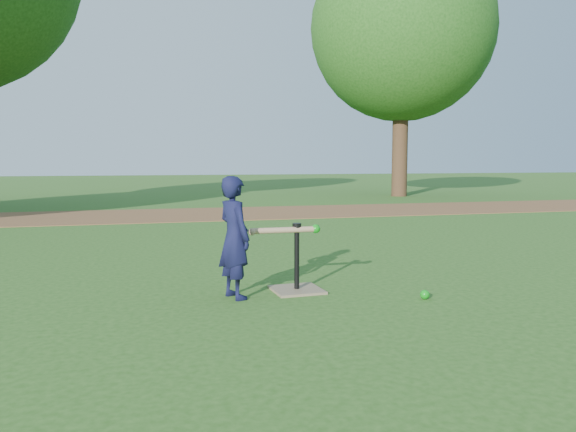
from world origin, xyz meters
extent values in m
plane|color=#285116|center=(0.00, 0.00, 0.00)|extent=(80.00, 80.00, 0.00)
cube|color=brown|center=(0.00, 7.50, 0.01)|extent=(24.00, 3.00, 0.01)
imported|color=black|center=(-0.98, 0.00, 0.52)|extent=(0.36, 0.44, 1.04)
sphere|color=#0C8A12|center=(0.57, -0.47, 0.04)|extent=(0.08, 0.08, 0.08)
cube|color=#826D52|center=(-0.40, 0.10, 0.01)|extent=(0.45, 0.45, 0.02)
cylinder|color=black|center=(-0.40, 0.10, 0.30)|extent=(0.05, 0.05, 0.55)
cylinder|color=black|center=(-0.40, 0.10, 0.58)|extent=(0.08, 0.08, 0.06)
cylinder|color=tan|center=(-0.52, 0.08, 0.56)|extent=(0.60, 0.05, 0.05)
sphere|color=tan|center=(-0.82, 0.04, 0.56)|extent=(0.06, 0.06, 0.06)
sphere|color=#0C8A12|center=(-0.23, 0.09, 0.56)|extent=(0.08, 0.08, 0.08)
cylinder|color=#382316|center=(6.50, 12.00, 1.71)|extent=(0.50, 0.50, 3.42)
sphere|color=#285B19|center=(6.50, 12.00, 5.30)|extent=(5.80, 5.80, 5.80)
camera|label=1|loc=(-1.77, -4.66, 1.18)|focal=35.00mm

